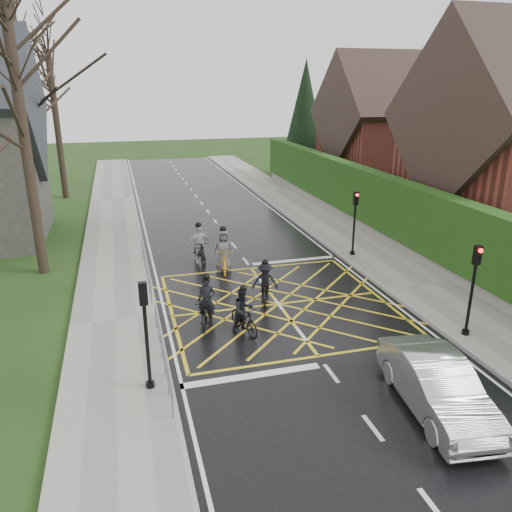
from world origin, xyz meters
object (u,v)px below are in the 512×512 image
car (437,386)px  cyclist_mid (265,286)px  cyclist_lead (224,255)px  cyclist_rear (207,308)px  cyclist_front (199,248)px  cyclist_back (244,315)px

car → cyclist_mid: bearing=113.5°
cyclist_lead → cyclist_rear: bearing=-99.8°
cyclist_mid → cyclist_rear: bearing=-134.4°
cyclist_rear → cyclist_front: 6.25m
cyclist_rear → cyclist_front: cyclist_front is taller
cyclist_mid → cyclist_front: bearing=127.4°
cyclist_rear → cyclist_lead: size_ratio=0.92×
cyclist_rear → cyclist_back: 1.41m
cyclist_lead → car: size_ratio=0.51×
cyclist_lead → cyclist_back: bearing=-87.1°
cyclist_front → cyclist_lead: cyclist_lead is taller
cyclist_back → cyclist_mid: cyclist_mid is taller
cyclist_mid → cyclist_lead: bearing=120.8°
cyclist_back → cyclist_mid: size_ratio=0.95×
cyclist_rear → cyclist_back: (1.07, -0.92, 0.03)m
cyclist_mid → cyclist_lead: cyclist_lead is taller
cyclist_rear → cyclist_lead: cyclist_lead is taller
cyclist_mid → car: cyclist_mid is taller
cyclist_front → cyclist_back: bearing=-93.2°
cyclist_rear → cyclist_back: bearing=-22.4°
cyclist_mid → cyclist_front: size_ratio=0.91×
cyclist_mid → cyclist_front: 5.21m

